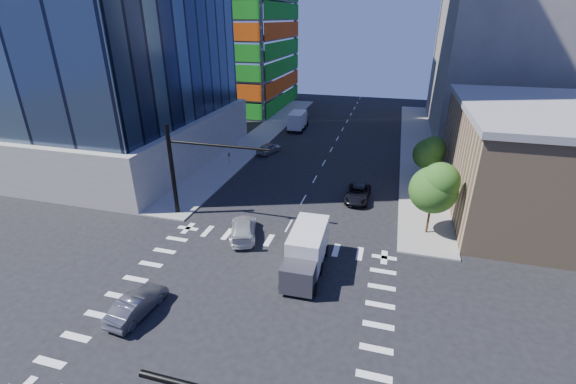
% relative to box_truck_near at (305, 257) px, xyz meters
% --- Properties ---
extents(ground, '(160.00, 160.00, 0.00)m').
position_rel_box_truck_near_xyz_m(ground, '(-3.16, -5.25, -1.47)').
color(ground, black).
rests_on(ground, ground).
extents(road_markings, '(20.00, 20.00, 0.01)m').
position_rel_box_truck_near_xyz_m(road_markings, '(-3.16, -5.25, -1.46)').
color(road_markings, silver).
rests_on(road_markings, ground).
extents(sidewalk_ne, '(5.00, 60.00, 0.15)m').
position_rel_box_truck_near_xyz_m(sidewalk_ne, '(9.34, 34.75, -1.39)').
color(sidewalk_ne, gray).
rests_on(sidewalk_ne, ground).
extents(sidewalk_nw, '(5.00, 60.00, 0.15)m').
position_rel_box_truck_near_xyz_m(sidewalk_nw, '(-15.66, 34.75, -1.39)').
color(sidewalk_nw, gray).
rests_on(sidewalk_nw, ground).
extents(commercial_building, '(20.50, 22.50, 10.60)m').
position_rel_box_truck_near_xyz_m(commercial_building, '(21.84, 16.75, 3.85)').
color(commercial_building, '#9D805B').
rests_on(commercial_building, ground).
extents(bg_building_ne, '(24.00, 30.00, 28.00)m').
position_rel_box_truck_near_xyz_m(bg_building_ne, '(23.84, 49.75, 12.53)').
color(bg_building_ne, slate).
rests_on(bg_building_ne, ground).
extents(signal_mast_nw, '(10.20, 0.40, 9.00)m').
position_rel_box_truck_near_xyz_m(signal_mast_nw, '(-13.15, 6.25, 4.03)').
color(signal_mast_nw, black).
rests_on(signal_mast_nw, sidewalk_nw).
extents(tree_south, '(4.16, 4.16, 6.82)m').
position_rel_box_truck_near_xyz_m(tree_south, '(9.47, 8.66, 3.22)').
color(tree_south, '#382316').
rests_on(tree_south, sidewalk_ne).
extents(tree_north, '(3.54, 3.52, 5.78)m').
position_rel_box_truck_near_xyz_m(tree_north, '(9.77, 20.66, 2.52)').
color(tree_north, '#382316').
rests_on(tree_north, sidewalk_ne).
extents(car_nb_far, '(2.53, 5.30, 1.46)m').
position_rel_box_truck_near_xyz_m(car_nb_far, '(2.51, 14.26, -0.74)').
color(car_nb_far, black).
rests_on(car_nb_far, ground).
extents(car_sb_near, '(3.84, 5.86, 1.58)m').
position_rel_box_truck_near_xyz_m(car_sb_near, '(-6.58, 3.83, -0.68)').
color(car_sb_near, silver).
rests_on(car_sb_near, ground).
extents(car_sb_mid, '(3.01, 4.73, 1.50)m').
position_rel_box_truck_near_xyz_m(car_sb_mid, '(-11.66, 26.73, -0.72)').
color(car_sb_mid, '#9DA1A5').
rests_on(car_sb_mid, ground).
extents(car_sb_cross, '(2.03, 4.74, 1.52)m').
position_rel_box_truck_near_xyz_m(car_sb_cross, '(-9.67, -7.39, -0.71)').
color(car_sb_cross, '#56565B').
rests_on(car_sb_cross, ground).
extents(box_truck_near, '(2.84, 6.38, 3.31)m').
position_rel_box_truck_near_xyz_m(box_truck_near, '(0.00, 0.00, 0.00)').
color(box_truck_near, black).
rests_on(box_truck_near, ground).
extents(box_truck_far, '(2.78, 6.18, 3.20)m').
position_rel_box_truck_near_xyz_m(box_truck_far, '(-10.74, 40.72, -0.05)').
color(box_truck_far, black).
rests_on(box_truck_far, ground).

